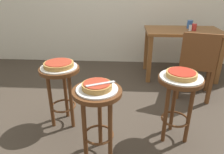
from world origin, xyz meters
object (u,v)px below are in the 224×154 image
Objects in this scene: pizza_server_knife at (101,84)px; serving_plate_leftside at (59,67)px; pizza_leftside at (59,64)px; stool_foreground at (98,108)px; stool_middle at (178,94)px; dining_table at (182,38)px; wooden_chair at (197,63)px; serving_plate_middle at (181,77)px; cup_far_edge at (190,24)px; pizza_middle at (182,74)px; condiment_shaker at (190,28)px; pizza_foreground at (97,86)px; serving_plate_foreground at (97,89)px; stool_leftside at (61,83)px; cup_near_edge at (194,27)px.

serving_plate_leftside is at bearing 110.20° from pizza_server_knife.
pizza_leftside is (0.00, 0.00, 0.03)m from serving_plate_leftside.
stool_middle is at bearing 20.96° from stool_foreground.
wooden_chair reaches higher than dining_table.
dining_table is (1.46, 1.33, -0.02)m from serving_plate_leftside.
serving_plate_middle is (0.68, 0.26, 0.17)m from stool_foreground.
serving_plate_middle is 1.66m from cup_far_edge.
serving_plate_leftside is 1.64m from wooden_chair.
pizza_middle is 3.06× the size of condiment_shaker.
cup_far_edge is at bearing 73.33° from pizza_middle.
dining_table is 4.92× the size of pizza_server_knife.
pizza_foreground reaches higher than serving_plate_middle.
serving_plate_foreground is 0.73m from serving_plate_middle.
pizza_middle is 1.11m from pizza_leftside.
wooden_chair is 1.53m from pizza_server_knife.
pizza_foreground reaches higher than stool_leftside.
pizza_foreground is at bearing -45.50° from stool_leftside.
stool_foreground is 0.20m from pizza_foreground.
serving_plate_foreground is at bearing -159.04° from serving_plate_middle.
cup_far_edge is at bearing 33.92° from pizza_server_knife.
cup_far_edge reaches higher than pizza_middle.
cup_near_edge is at bearing 81.30° from wooden_chair.
pizza_foreground reaches higher than stool_foreground.
cup_far_edge is (1.57, 1.42, 0.32)m from stool_leftside.
cup_near_edge reaches higher than serving_plate_middle.
dining_table is 9.16× the size of cup_far_edge.
pizza_foreground is at bearing -159.04° from pizza_middle.
condiment_shaker reaches higher than serving_plate_middle.
pizza_leftside is (-1.09, 0.16, 0.20)m from stool_middle.
cup_far_edge reaches higher than stool_leftside.
serving_plate_foreground is 0.51× the size of stool_middle.
serving_plate_foreground is 2.68× the size of cup_far_edge.
cup_far_edge is (0.11, 0.10, 0.18)m from dining_table.
cup_far_edge reaches higher than stool_foreground.
pizza_foreground is 0.36× the size of stool_leftside.
stool_foreground is 2.25× the size of pizza_leftside.
pizza_leftside is (-1.09, 0.16, 0.00)m from pizza_middle.
pizza_leftside is 1.97m from dining_table.
serving_plate_foreground is 0.29× the size of dining_table.
stool_foreground is 1.75× the size of serving_plate_middle.
serving_plate_leftside is 1.98m from condiment_shaker.
serving_plate_foreground is 0.61m from stool_leftside.
stool_foreground is 2.44× the size of pizza_middle.
dining_table reaches higher than pizza_leftside.
stool_middle is (0.68, 0.26, -0.17)m from serving_plate_foreground.
pizza_middle is (0.00, 0.00, 0.03)m from serving_plate_middle.
stool_leftside is at bearing 0.00° from pizza_leftside.
wooden_chair reaches higher than pizza_foreground.
pizza_middle is at bearing -8.31° from stool_leftside.
wooden_chair is at bearing 44.79° from stool_foreground.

